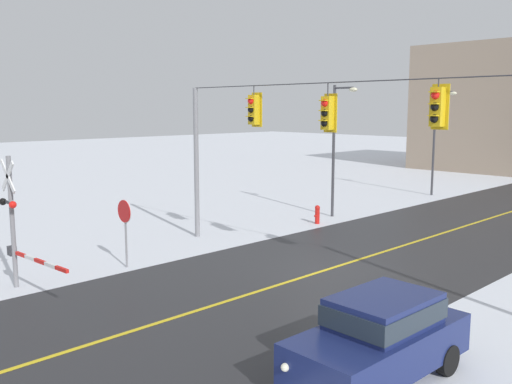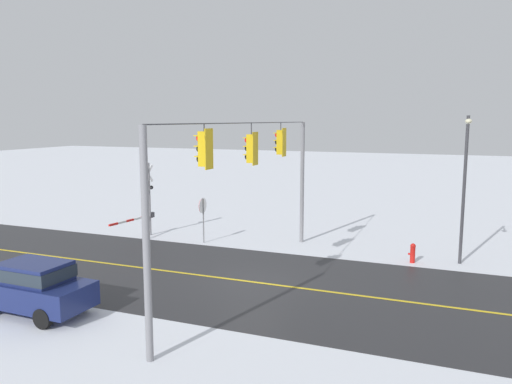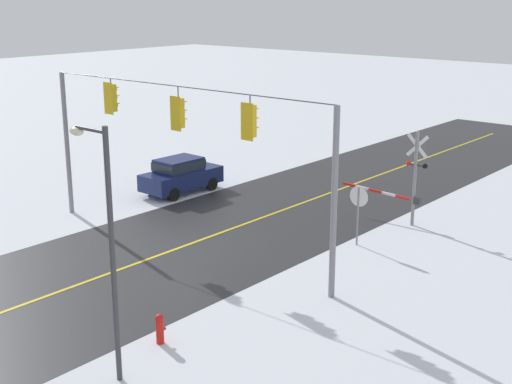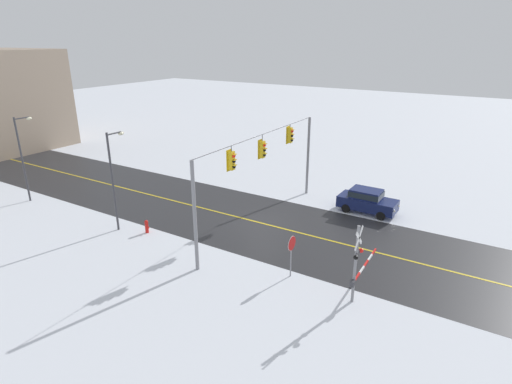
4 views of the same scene
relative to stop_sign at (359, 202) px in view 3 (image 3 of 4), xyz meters
name	(u,v)px [view 3 (image 3 of 4)]	position (x,y,z in m)	size (l,w,h in m)	color
ground_plane	(181,248)	(4.98, 4.69, -1.71)	(160.00, 160.00, 0.00)	silver
road_asphalt	(45,297)	(4.98, 10.69, -1.71)	(9.00, 80.00, 0.01)	#28282B
lane_centre_line	(45,297)	(4.98, 10.69, -1.70)	(0.14, 72.00, 0.01)	gold
signal_span	(177,139)	(4.99, 4.68, 2.55)	(14.20, 0.47, 6.22)	gray
stop_sign	(359,202)	(0.00, 0.00, 0.00)	(0.80, 0.09, 2.35)	gray
railroad_crossing	(409,178)	(-0.18, -3.56, 0.27)	(3.99, 0.31, 4.00)	gray
parked_car_navy	(181,174)	(10.60, -0.70, -0.76)	(1.88, 4.23, 1.74)	navy
streetlamp_near	(106,231)	(-0.61, 12.35, 2.20)	(1.39, 0.28, 6.50)	#38383D
fire_hydrant	(160,328)	(-0.17, 10.38, -1.25)	(0.24, 0.31, 0.88)	red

